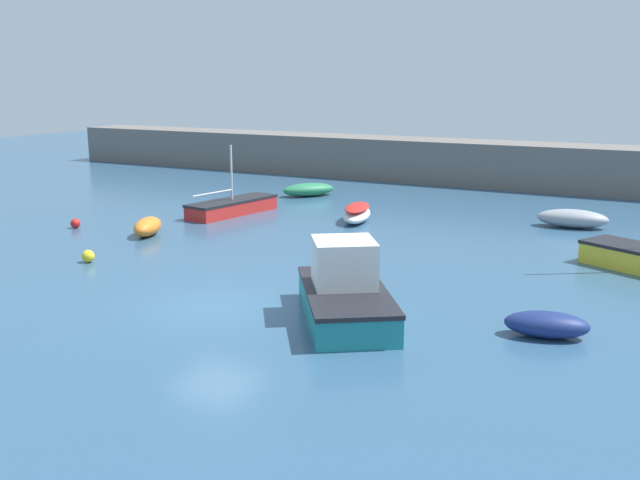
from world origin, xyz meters
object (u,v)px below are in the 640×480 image
fishing_dinghy_green (547,325)px  motorboat_grey_hull (345,292)px  open_tender_yellow (309,190)px  mooring_buoy_red (75,223)px  rowboat_with_red_cover (357,213)px  dinghy_near_pier (148,227)px  sailboat_short_mast (232,207)px  mooring_buoy_yellow (88,256)px  rowboat_blue_near (572,218)px

fishing_dinghy_green → motorboat_grey_hull: bearing=178.2°
open_tender_yellow → mooring_buoy_red: 13.77m
motorboat_grey_hull → mooring_buoy_red: (-16.23, 5.26, -0.54)m
mooring_buoy_red → open_tender_yellow: bearing=69.8°
motorboat_grey_hull → rowboat_with_red_cover: 14.04m
dinghy_near_pier → open_tender_yellow: (0.84, 12.52, -0.01)m
sailboat_short_mast → rowboat_with_red_cover: bearing=-69.8°
dinghy_near_pier → mooring_buoy_yellow: (1.27, -4.59, -0.15)m
open_tender_yellow → rowboat_with_red_cover: rowboat_with_red_cover is taller
rowboat_with_red_cover → open_tender_yellow: bearing=-150.3°
rowboat_blue_near → mooring_buoy_red: rowboat_blue_near is taller
motorboat_grey_hull → fishing_dinghy_green: size_ratio=2.30×
open_tender_yellow → fishing_dinghy_green: 23.88m
sailboat_short_mast → mooring_buoy_yellow: bearing=-166.4°
sailboat_short_mast → mooring_buoy_yellow: sailboat_short_mast is taller
dinghy_near_pier → rowboat_blue_near: 18.88m
rowboat_blue_near → mooring_buoy_red: (-19.61, -10.88, -0.20)m
mooring_buoy_red → rowboat_with_red_cover: bearing=35.8°
open_tender_yellow → sailboat_short_mast: sailboat_short_mast is taller
open_tender_yellow → sailboat_short_mast: size_ratio=0.61×
motorboat_grey_hull → mooring_buoy_yellow: size_ratio=11.56×
open_tender_yellow → sailboat_short_mast: bearing=32.6°
motorboat_grey_hull → open_tender_yellow: bearing=177.2°
rowboat_with_red_cover → mooring_buoy_red: size_ratio=8.05×
dinghy_near_pier → sailboat_short_mast: (0.30, 5.80, -0.00)m
motorboat_grey_hull → fishing_dinghy_green: bearing=67.3°
rowboat_blue_near → fishing_dinghy_green: bearing=-90.6°
open_tender_yellow → rowboat_with_red_cover: size_ratio=0.93×
mooring_buoy_red → motorboat_grey_hull: bearing=-17.9°
motorboat_grey_hull → sailboat_short_mast: size_ratio=1.01×
motorboat_grey_hull → sailboat_short_mast: (-12.02, 11.46, -0.38)m
open_tender_yellow → mooring_buoy_red: bearing=17.1°
open_tender_yellow → sailboat_short_mast: 6.74m
fishing_dinghy_green → rowboat_blue_near: bearing=83.1°
motorboat_grey_hull → mooring_buoy_yellow: motorboat_grey_hull is taller
dinghy_near_pier → open_tender_yellow: dinghy_near_pier is taller
rowboat_blue_near → motorboat_grey_hull: bearing=-109.6°
rowboat_blue_near → open_tender_yellow: bearing=164.4°
open_tender_yellow → rowboat_blue_near: rowboat_blue_near is taller
motorboat_grey_hull → dinghy_near_pier: bearing=-149.7°
motorboat_grey_hull → sailboat_short_mast: bearing=-168.7°
open_tender_yellow → motorboat_grey_hull: (11.48, -18.18, 0.38)m
dinghy_near_pier → sailboat_short_mast: 5.81m
rowboat_with_red_cover → mooring_buoy_red: bearing=-71.0°
dinghy_near_pier → open_tender_yellow: size_ratio=0.75×
open_tender_yellow → mooring_buoy_yellow: size_ratio=7.02×
dinghy_near_pier → rowboat_with_red_cover: rowboat_with_red_cover is taller
motorboat_grey_hull → rowboat_with_red_cover: (-5.79, 12.78, -0.37)m
rowboat_blue_near → mooring_buoy_yellow: (-14.44, -15.07, -0.18)m
sailboat_short_mast → rowboat_blue_near: sailboat_short_mast is taller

